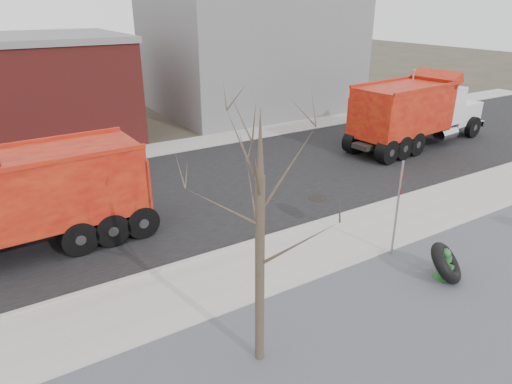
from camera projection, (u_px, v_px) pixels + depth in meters
ground at (306, 259)px, 12.93m from camera, size 120.00×120.00×0.00m
gravel_verge at (402, 328)px, 10.18m from camera, size 60.00×5.00×0.03m
sidewalk at (301, 254)px, 13.11m from camera, size 60.00×2.50×0.06m
curb at (275, 235)px, 14.12m from camera, size 60.00×0.15×0.11m
road at (208, 187)px, 17.86m from camera, size 60.00×9.40×0.02m
far_sidewalk at (156, 150)px, 22.32m from camera, size 60.00×2.00×0.06m
building_grey at (250, 47)px, 29.86m from camera, size 12.00×10.00×8.00m
bare_tree at (260, 213)px, 8.06m from camera, size 3.20×3.20×5.20m
fire_hydrant at (444, 265)px, 11.85m from camera, size 0.50×0.49×0.90m
truck_tire at (446, 263)px, 11.78m from camera, size 1.48×1.43×1.08m
stop_sign at (399, 193)px, 12.41m from camera, size 0.59×0.54×2.84m
dump_truck_red_a at (416, 110)px, 22.38m from camera, size 8.89×3.25×3.56m
dump_truck_red_b at (22, 198)px, 12.68m from camera, size 7.85×2.51×3.31m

